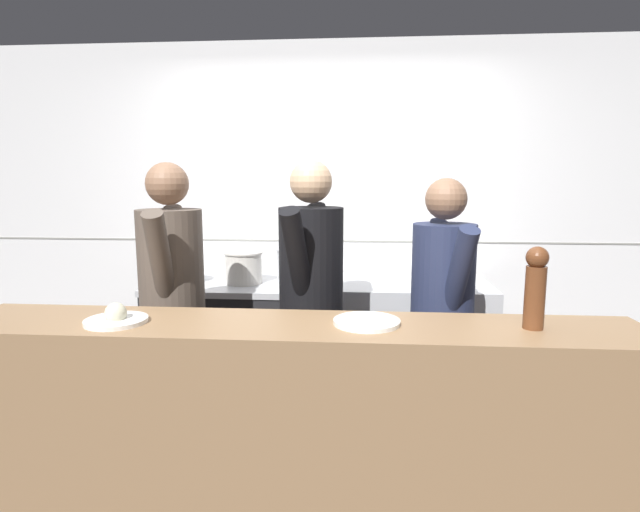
{
  "coord_description": "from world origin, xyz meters",
  "views": [
    {
      "loc": [
        0.22,
        -2.22,
        1.61
      ],
      "look_at": [
        -0.01,
        0.76,
        1.15
      ],
      "focal_mm": 28.0,
      "sensor_mm": 36.0,
      "label": 1
    }
  ],
  "objects_px": {
    "oven_range": "(241,344)",
    "chef_line": "(442,314)",
    "plated_dish_appetiser": "(367,322)",
    "sauce_pot": "(244,267)",
    "chef_head_cook": "(173,303)",
    "mixing_bowl_steel": "(413,279)",
    "braising_pot": "(293,265)",
    "pepper_mill": "(535,286)",
    "stock_pot": "(182,271)",
    "plated_dish_main": "(116,318)",
    "chefs_knife": "(442,286)",
    "chef_sous": "(311,301)"
  },
  "relations": [
    {
      "from": "plated_dish_main",
      "to": "chef_head_cook",
      "type": "height_order",
      "value": "chef_head_cook"
    },
    {
      "from": "mixing_bowl_steel",
      "to": "chef_line",
      "type": "xyz_separation_m",
      "value": [
        0.08,
        -0.69,
        -0.05
      ]
    },
    {
      "from": "oven_range",
      "to": "plated_dish_appetiser",
      "type": "xyz_separation_m",
      "value": [
        0.86,
        -1.36,
        0.58
      ]
    },
    {
      "from": "plated_dish_main",
      "to": "plated_dish_appetiser",
      "type": "relative_size",
      "value": 0.92
    },
    {
      "from": "stock_pot",
      "to": "plated_dish_appetiser",
      "type": "distance_m",
      "value": 1.81
    },
    {
      "from": "sauce_pot",
      "to": "mixing_bowl_steel",
      "type": "xyz_separation_m",
      "value": [
        1.15,
        0.0,
        -0.07
      ]
    },
    {
      "from": "braising_pot",
      "to": "plated_dish_main",
      "type": "height_order",
      "value": "braising_pot"
    },
    {
      "from": "plated_dish_appetiser",
      "to": "pepper_mill",
      "type": "xyz_separation_m",
      "value": [
        0.66,
        -0.01,
        0.16
      ]
    },
    {
      "from": "chefs_knife",
      "to": "chef_line",
      "type": "xyz_separation_m",
      "value": [
        -0.09,
        -0.6,
        -0.02
      ]
    },
    {
      "from": "oven_range",
      "to": "sauce_pot",
      "type": "height_order",
      "value": "sauce_pot"
    },
    {
      "from": "plated_dish_appetiser",
      "to": "pepper_mill",
      "type": "height_order",
      "value": "pepper_mill"
    },
    {
      "from": "pepper_mill",
      "to": "chefs_knife",
      "type": "bearing_deg",
      "value": 97.29
    },
    {
      "from": "sauce_pot",
      "to": "braising_pot",
      "type": "distance_m",
      "value": 0.34
    },
    {
      "from": "chefs_knife",
      "to": "chef_line",
      "type": "distance_m",
      "value": 0.61
    },
    {
      "from": "sauce_pot",
      "to": "chef_line",
      "type": "bearing_deg",
      "value": -29.29
    },
    {
      "from": "pepper_mill",
      "to": "plated_dish_appetiser",
      "type": "bearing_deg",
      "value": 179.08
    },
    {
      "from": "mixing_bowl_steel",
      "to": "stock_pot",
      "type": "bearing_deg",
      "value": -179.72
    },
    {
      "from": "sauce_pot",
      "to": "chef_head_cook",
      "type": "distance_m",
      "value": 0.77
    },
    {
      "from": "chef_head_cook",
      "to": "mixing_bowl_steel",
      "type": "bearing_deg",
      "value": 19.98
    },
    {
      "from": "plated_dish_main",
      "to": "oven_range",
      "type": "bearing_deg",
      "value": 83.16
    },
    {
      "from": "sauce_pot",
      "to": "chef_sous",
      "type": "xyz_separation_m",
      "value": [
        0.53,
        -0.65,
        -0.07
      ]
    },
    {
      "from": "chef_head_cook",
      "to": "chef_line",
      "type": "bearing_deg",
      "value": -6.49
    },
    {
      "from": "stock_pot",
      "to": "braising_pot",
      "type": "xyz_separation_m",
      "value": [
        0.77,
        0.06,
        0.04
      ]
    },
    {
      "from": "braising_pot",
      "to": "sauce_pot",
      "type": "bearing_deg",
      "value": -169.96
    },
    {
      "from": "oven_range",
      "to": "stock_pot",
      "type": "distance_m",
      "value": 0.66
    },
    {
      "from": "plated_dish_appetiser",
      "to": "sauce_pot",
      "type": "bearing_deg",
      "value": 122.08
    },
    {
      "from": "chefs_knife",
      "to": "plated_dish_appetiser",
      "type": "relative_size",
      "value": 1.38
    },
    {
      "from": "stock_pot",
      "to": "chef_sous",
      "type": "distance_m",
      "value": 1.16
    },
    {
      "from": "pepper_mill",
      "to": "chef_line",
      "type": "bearing_deg",
      "value": 111.83
    },
    {
      "from": "chefs_knife",
      "to": "chef_line",
      "type": "bearing_deg",
      "value": -98.9
    },
    {
      "from": "plated_dish_appetiser",
      "to": "chef_sous",
      "type": "distance_m",
      "value": 0.72
    },
    {
      "from": "chefs_knife",
      "to": "chef_head_cook",
      "type": "xyz_separation_m",
      "value": [
        -1.55,
        -0.65,
        0.02
      ]
    },
    {
      "from": "sauce_pot",
      "to": "mixing_bowl_steel",
      "type": "height_order",
      "value": "sauce_pot"
    },
    {
      "from": "sauce_pot",
      "to": "plated_dish_main",
      "type": "xyz_separation_m",
      "value": [
        -0.21,
        -1.38,
        0.02
      ]
    },
    {
      "from": "stock_pot",
      "to": "chefs_knife",
      "type": "bearing_deg",
      "value": -2.6
    },
    {
      "from": "braising_pot",
      "to": "pepper_mill",
      "type": "xyz_separation_m",
      "value": [
        1.15,
        -1.38,
        0.17
      ]
    },
    {
      "from": "sauce_pot",
      "to": "chef_line",
      "type": "distance_m",
      "value": 1.41
    },
    {
      "from": "oven_range",
      "to": "stock_pot",
      "type": "xyz_separation_m",
      "value": [
        -0.39,
        -0.05,
        0.53
      ]
    },
    {
      "from": "mixing_bowl_steel",
      "to": "chef_line",
      "type": "height_order",
      "value": "chef_line"
    },
    {
      "from": "chef_head_cook",
      "to": "chef_sous",
      "type": "distance_m",
      "value": 0.76
    },
    {
      "from": "oven_range",
      "to": "chef_line",
      "type": "relative_size",
      "value": 0.73
    },
    {
      "from": "sauce_pot",
      "to": "chefs_knife",
      "type": "xyz_separation_m",
      "value": [
        1.32,
        -0.08,
        -0.1
      ]
    },
    {
      "from": "chef_line",
      "to": "chef_head_cook",
      "type": "bearing_deg",
      "value": 169.93
    },
    {
      "from": "plated_dish_main",
      "to": "chef_sous",
      "type": "height_order",
      "value": "chef_sous"
    },
    {
      "from": "sauce_pot",
      "to": "chef_line",
      "type": "relative_size",
      "value": 0.16
    },
    {
      "from": "sauce_pot",
      "to": "plated_dish_main",
      "type": "distance_m",
      "value": 1.39
    },
    {
      "from": "mixing_bowl_steel",
      "to": "chef_head_cook",
      "type": "height_order",
      "value": "chef_head_cook"
    },
    {
      "from": "sauce_pot",
      "to": "mixing_bowl_steel",
      "type": "distance_m",
      "value": 1.15
    },
    {
      "from": "plated_dish_main",
      "to": "chef_line",
      "type": "relative_size",
      "value": 0.16
    },
    {
      "from": "sauce_pot",
      "to": "plated_dish_appetiser",
      "type": "distance_m",
      "value": 1.55
    }
  ]
}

